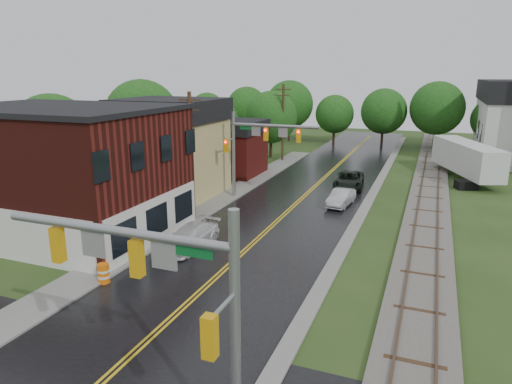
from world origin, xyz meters
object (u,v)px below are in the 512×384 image
Objects in this scene: sedan_silver at (341,198)px; tree_left_b at (143,119)px; utility_pole_c at (283,121)px; semi_trailer at (466,158)px; utility_pole_b at (191,150)px; brick_building at (62,170)px; tree_left_e at (272,118)px; tree_left_a at (54,136)px; traffic_signal_far at (257,140)px; suv_dark at (349,180)px; pickup_white at (190,237)px; tree_left_c at (214,124)px; traffic_signal_near at (162,281)px; construction_barrel at (104,274)px.

tree_left_b is at bearing 174.59° from sedan_silver.
utility_pole_c is 20.24m from semi_trailer.
sedan_silver is (10.28, 5.58, -4.06)m from utility_pole_b.
brick_building is 1.75× the size of tree_left_e.
traffic_signal_far is at bearing 17.30° from tree_left_a.
utility_pole_c is at bearing 128.08° from sedan_silver.
brick_building is at bearing -134.89° from suv_dark.
pickup_white is at bearing -122.22° from semi_trailer.
tree_left_a is at bearing -179.55° from utility_pole_b.
tree_left_c is 0.66× the size of semi_trailer.
traffic_signal_far is 8.20m from sedan_silver.
brick_building is 1.59× the size of utility_pole_b.
utility_pole_c is 14.93m from suv_dark.
traffic_signal_near is 30.66m from tree_left_a.
utility_pole_b and utility_pole_c have the same top height.
suv_dark is at bearing 50.01° from brick_building.
brick_building is 1.87× the size of tree_left_c.
traffic_signal_near is at bearing -76.26° from utility_pole_c.
semi_trailer is (9.61, 13.65, 1.53)m from sedan_silver.
brick_building is 20.60m from traffic_signal_near.
traffic_signal_far is 0.64× the size of semi_trailer.
utility_pole_c reaches higher than sedan_silver.
utility_pole_c is (0.00, 22.00, 0.00)m from utility_pole_b.
suv_dark is at bearing 44.99° from traffic_signal_far.
tree_left_e is at bearing 57.26° from tree_left_b.
traffic_signal_near is 0.85× the size of tree_left_a.
pickup_white is (10.57, -24.63, -3.83)m from tree_left_c.
semi_trailer is at bearing 60.34° from construction_barrel.
tree_left_c is at bearing 63.44° from tree_left_b.
utility_pole_b reaches higher than brick_building.
tree_left_b reaches higher than traffic_signal_near.
pickup_white is 30.73m from semi_trailer.
utility_pole_c is (-10.27, 42.00, -0.25)m from traffic_signal_near.
construction_barrel is at bearing -119.66° from semi_trailer.
brick_building is 15.03m from traffic_signal_far.
traffic_signal_near is 22.49m from utility_pole_b.
construction_barrel is (-8.05, -24.05, -0.23)m from suv_dark.
tree_left_a is 0.89× the size of tree_left_b.
pickup_white is (16.57, -6.63, -4.43)m from tree_left_a.
tree_left_c is 21.61m from sedan_silver.
utility_pole_c is 1.10× the size of tree_left_e.
tree_left_b is at bearing -132.39° from utility_pole_c.
utility_pole_c is at bearing 30.20° from tree_left_c.
brick_building is at bearing -86.86° from tree_left_c.
traffic_signal_near is (15.96, -13.00, 0.82)m from brick_building.
brick_building is at bearing -96.71° from tree_left_e.
tree_left_b reaches higher than suv_dark.
suv_dark is (20.89, 1.61, -4.97)m from tree_left_b.
tree_left_c is 1.63× the size of pickup_white.
tree_left_b reaches higher than traffic_signal_far.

